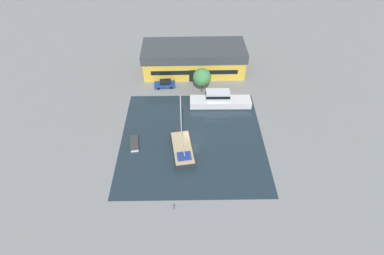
{
  "coord_description": "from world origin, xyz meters",
  "views": [
    {
      "loc": [
        -0.62,
        -39.22,
        39.27
      ],
      "look_at": [
        0.0,
        2.0,
        1.0
      ],
      "focal_mm": 28.0,
      "sensor_mm": 36.0,
      "label": 1
    }
  ],
  "objects_px": {
    "parked_car": "(165,84)",
    "small_dinghy": "(135,144)",
    "warehouse_building": "(194,58)",
    "sailboat_moored": "(182,149)",
    "quay_tree_near_building": "(202,77)",
    "motor_cruiser": "(220,101)"
  },
  "relations": [
    {
      "from": "parked_car",
      "to": "small_dinghy",
      "type": "xyz_separation_m",
      "value": [
        -4.6,
        -18.0,
        -0.52
      ]
    },
    {
      "from": "warehouse_building",
      "to": "sailboat_moored",
      "type": "height_order",
      "value": "sailboat_moored"
    },
    {
      "from": "warehouse_building",
      "to": "parked_car",
      "type": "relative_size",
      "value": 5.01
    },
    {
      "from": "quay_tree_near_building",
      "to": "parked_car",
      "type": "height_order",
      "value": "quay_tree_near_building"
    },
    {
      "from": "parked_car",
      "to": "quay_tree_near_building",
      "type": "bearing_deg",
      "value": -107.81
    },
    {
      "from": "parked_car",
      "to": "motor_cruiser",
      "type": "height_order",
      "value": "motor_cruiser"
    },
    {
      "from": "sailboat_moored",
      "to": "motor_cruiser",
      "type": "height_order",
      "value": "sailboat_moored"
    },
    {
      "from": "quay_tree_near_building",
      "to": "small_dinghy",
      "type": "bearing_deg",
      "value": -128.4
    },
    {
      "from": "parked_car",
      "to": "sailboat_moored",
      "type": "relative_size",
      "value": 0.4
    },
    {
      "from": "parked_car",
      "to": "motor_cruiser",
      "type": "relative_size",
      "value": 0.38
    },
    {
      "from": "quay_tree_near_building",
      "to": "sailboat_moored",
      "type": "bearing_deg",
      "value": -102.91
    },
    {
      "from": "motor_cruiser",
      "to": "small_dinghy",
      "type": "relative_size",
      "value": 3.21
    },
    {
      "from": "quay_tree_near_building",
      "to": "sailboat_moored",
      "type": "distance_m",
      "value": 18.65
    },
    {
      "from": "sailboat_moored",
      "to": "small_dinghy",
      "type": "relative_size",
      "value": 3.04
    },
    {
      "from": "small_dinghy",
      "to": "quay_tree_near_building",
      "type": "bearing_deg",
      "value": -136.57
    },
    {
      "from": "motor_cruiser",
      "to": "parked_car",
      "type": "bearing_deg",
      "value": 59.97
    },
    {
      "from": "sailboat_moored",
      "to": "motor_cruiser",
      "type": "xyz_separation_m",
      "value": [
        7.61,
        12.94,
        0.56
      ]
    },
    {
      "from": "quay_tree_near_building",
      "to": "motor_cruiser",
      "type": "bearing_deg",
      "value": -55.0
    },
    {
      "from": "quay_tree_near_building",
      "to": "parked_car",
      "type": "bearing_deg",
      "value": 167.12
    },
    {
      "from": "parked_car",
      "to": "warehouse_building",
      "type": "bearing_deg",
      "value": -48.5
    },
    {
      "from": "warehouse_building",
      "to": "quay_tree_near_building",
      "type": "xyz_separation_m",
      "value": [
        1.57,
        -8.82,
        0.55
      ]
    },
    {
      "from": "warehouse_building",
      "to": "small_dinghy",
      "type": "xyz_separation_m",
      "value": [
        -11.22,
        -24.95,
        -2.88
      ]
    }
  ]
}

